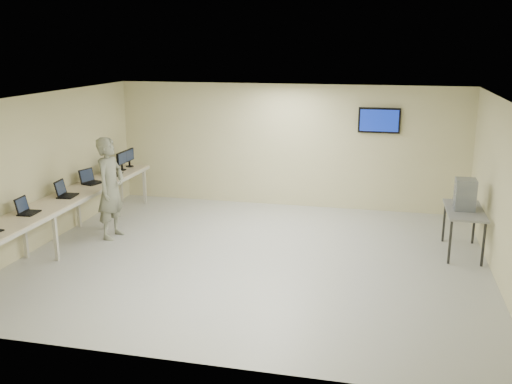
# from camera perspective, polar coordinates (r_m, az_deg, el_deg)

# --- Properties ---
(room) EXTENTS (8.01, 7.01, 2.81)m
(room) POSITION_cam_1_polar(r_m,az_deg,el_deg) (9.76, -0.00, 1.26)
(room) COLOR silver
(room) RESTS_ON ground
(workbench) EXTENTS (0.76, 6.00, 0.90)m
(workbench) POSITION_cam_1_polar(r_m,az_deg,el_deg) (11.22, -18.40, -0.81)
(workbench) COLOR tan
(workbench) RESTS_ON ground
(laptop_1) EXTENTS (0.31, 0.37, 0.28)m
(laptop_1) POSITION_cam_1_polar(r_m,az_deg,el_deg) (10.32, -22.02, -1.62)
(laptop_1) COLOR black
(laptop_1) RESTS_ON workbench
(laptop_2) EXTENTS (0.36, 0.42, 0.30)m
(laptop_2) POSITION_cam_1_polar(r_m,az_deg,el_deg) (11.21, -18.60, -0.03)
(laptop_2) COLOR black
(laptop_2) RESTS_ON workbench
(laptop_3) EXTENTS (0.42, 0.45, 0.30)m
(laptop_3) POSITION_cam_1_polar(r_m,az_deg,el_deg) (12.10, -16.24, 1.19)
(laptop_3) COLOR black
(laptop_3) RESTS_ON workbench
(laptop_4) EXTENTS (0.43, 0.47, 0.31)m
(laptop_4) POSITION_cam_1_polar(r_m,az_deg,el_deg) (12.76, -14.19, 2.03)
(laptop_4) COLOR black
(laptop_4) RESTS_ON workbench
(monitor_near) EXTENTS (0.18, 0.42, 0.41)m
(monitor_near) POSITION_cam_1_polar(r_m,az_deg,el_deg) (13.16, -13.29, 3.21)
(monitor_near) COLOR black
(monitor_near) RESTS_ON workbench
(monitor_far) EXTENTS (0.18, 0.42, 0.41)m
(monitor_far) POSITION_cam_1_polar(r_m,az_deg,el_deg) (13.50, -12.57, 3.53)
(monitor_far) COLOR black
(monitor_far) RESTS_ON workbench
(soldier) EXTENTS (0.53, 0.76, 1.97)m
(soldier) POSITION_cam_1_polar(r_m,az_deg,el_deg) (11.26, -14.33, 0.38)
(soldier) COLOR slate
(soldier) RESTS_ON ground
(side_table) EXTENTS (0.64, 1.37, 0.82)m
(side_table) POSITION_cam_1_polar(r_m,az_deg,el_deg) (10.77, 20.12, -2.02)
(side_table) COLOR gray
(side_table) RESTS_ON ground
(storage_bins) EXTENTS (0.35, 0.39, 0.55)m
(storage_bins) POSITION_cam_1_polar(r_m,az_deg,el_deg) (10.68, 20.18, -0.22)
(storage_bins) COLOR gray
(storage_bins) RESTS_ON side_table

